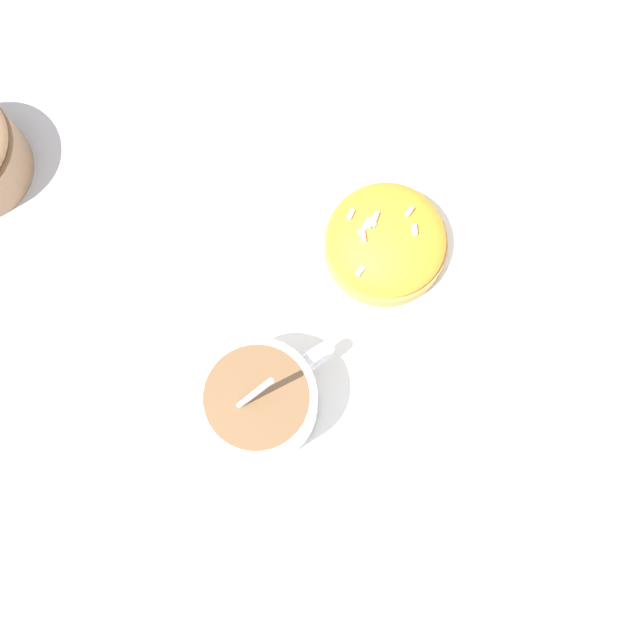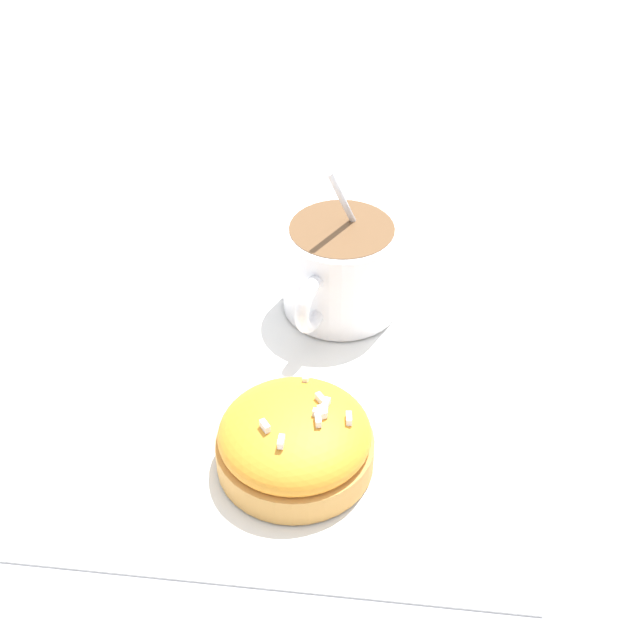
% 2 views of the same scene
% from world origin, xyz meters
% --- Properties ---
extents(ground_plane, '(3.00, 3.00, 0.00)m').
position_xyz_m(ground_plane, '(0.00, 0.00, 0.00)').
color(ground_plane, '#B2B2B7').
extents(paper_napkin, '(0.33, 0.30, 0.00)m').
position_xyz_m(paper_napkin, '(0.00, 0.00, 0.00)').
color(paper_napkin, white).
rests_on(paper_napkin, ground_plane).
extents(coffee_cup, '(0.10, 0.08, 0.11)m').
position_xyz_m(coffee_cup, '(-0.07, 0.01, 0.04)').
color(coffee_cup, white).
rests_on(coffee_cup, paper_napkin).
extents(frosted_pastry, '(0.09, 0.09, 0.04)m').
position_xyz_m(frosted_pastry, '(0.07, 0.01, 0.02)').
color(frosted_pastry, '#D19347').
rests_on(frosted_pastry, paper_napkin).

